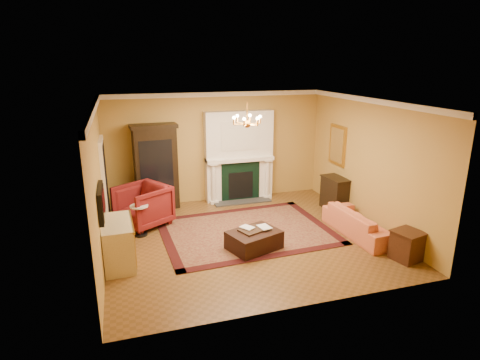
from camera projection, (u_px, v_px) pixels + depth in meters
name	position (u px, v px, depth m)	size (l,w,h in m)	color
floor	(247.00, 238.00, 8.97)	(6.00, 5.50, 0.02)	brown
ceiling	(247.00, 101.00, 8.10)	(6.00, 5.50, 0.02)	silver
wall_back	(216.00, 147.00, 11.07)	(6.00, 0.02, 3.00)	#AF8A3F
wall_front	(303.00, 221.00, 6.01)	(6.00, 0.02, 3.00)	#AF8A3F
wall_left	(98.00, 185.00, 7.70)	(0.02, 5.50, 3.00)	#AF8A3F
wall_right	(369.00, 163.00, 9.37)	(0.02, 5.50, 3.00)	#AF8A3F
fireplace	(239.00, 158.00, 11.15)	(1.90, 0.70, 2.50)	white
crown_molding	(234.00, 100.00, 9.00)	(6.00, 5.50, 0.12)	silver
doorway	(105.00, 183.00, 9.40)	(0.08, 1.05, 2.10)	white
tv_panel	(101.00, 202.00, 7.21)	(0.09, 0.95, 0.58)	black
gilt_mirror	(337.00, 145.00, 10.60)	(0.06, 0.76, 1.05)	gold
chandelier	(247.00, 121.00, 8.22)	(0.63, 0.55, 0.53)	gold
oriental_rug	(246.00, 231.00, 9.29)	(3.82, 2.87, 0.02)	#420E10
china_cabinet	(156.00, 169.00, 10.47)	(1.08, 0.49, 2.16)	black
wingback_armchair	(143.00, 204.00, 9.48)	(1.06, 1.00, 1.10)	maroon
pedestal_table	(140.00, 218.00, 8.96)	(0.40, 0.40, 0.72)	black
commode	(118.00, 243.00, 7.70)	(0.55, 1.17, 0.87)	beige
coral_sofa	(361.00, 219.00, 9.01)	(2.00, 0.58, 0.78)	#E87149
end_table	(407.00, 246.00, 7.90)	(0.49, 0.49, 0.57)	#3C1D10
console_table	(335.00, 194.00, 10.56)	(0.43, 0.76, 0.84)	black
leather_ottoman	(254.00, 240.00, 8.37)	(1.02, 0.74, 0.38)	black
ottoman_tray	(252.00, 230.00, 8.34)	(0.50, 0.39, 0.03)	black
book_a	(244.00, 223.00, 8.28)	(0.21, 0.03, 0.28)	gray
book_b	(260.00, 222.00, 8.33)	(0.22, 0.02, 0.31)	gray
topiary_left	(217.00, 150.00, 10.86)	(0.16, 0.16, 0.44)	tan
topiary_right	(261.00, 147.00, 11.20)	(0.17, 0.17, 0.44)	tan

